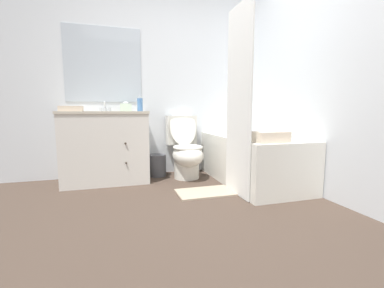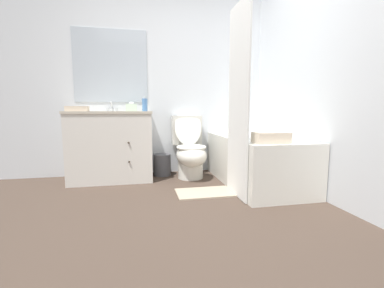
% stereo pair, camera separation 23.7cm
% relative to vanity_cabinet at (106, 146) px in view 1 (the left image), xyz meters
% --- Properties ---
extents(ground_plane, '(14.00, 14.00, 0.00)m').
position_rel_vanity_cabinet_xyz_m(ground_plane, '(0.79, -1.46, -0.44)').
color(ground_plane, '#47382D').
extents(wall_back, '(8.00, 0.06, 2.50)m').
position_rel_vanity_cabinet_xyz_m(wall_back, '(0.78, 0.30, 0.81)').
color(wall_back, silver).
rests_on(wall_back, ground_plane).
extents(wall_right, '(0.05, 2.73, 2.50)m').
position_rel_vanity_cabinet_xyz_m(wall_right, '(2.11, -0.59, 0.81)').
color(wall_right, silver).
rests_on(wall_right, ground_plane).
extents(vanity_cabinet, '(1.00, 0.59, 0.86)m').
position_rel_vanity_cabinet_xyz_m(vanity_cabinet, '(0.00, 0.00, 0.00)').
color(vanity_cabinet, silver).
rests_on(vanity_cabinet, ground_plane).
extents(sink_faucet, '(0.14, 0.12, 0.12)m').
position_rel_vanity_cabinet_xyz_m(sink_faucet, '(-0.00, 0.20, 0.45)').
color(sink_faucet, silver).
rests_on(sink_faucet, vanity_cabinet).
extents(toilet, '(0.40, 0.69, 0.88)m').
position_rel_vanity_cabinet_xyz_m(toilet, '(0.98, -0.07, -0.08)').
color(toilet, silver).
rests_on(toilet, ground_plane).
extents(bathtub, '(0.76, 1.53, 0.56)m').
position_rel_vanity_cabinet_xyz_m(bathtub, '(1.69, -0.49, -0.16)').
color(bathtub, silver).
rests_on(bathtub, ground_plane).
extents(shower_curtain, '(0.01, 0.51, 1.88)m').
position_rel_vanity_cabinet_xyz_m(shower_curtain, '(1.30, -0.91, 0.50)').
color(shower_curtain, white).
rests_on(shower_curtain, ground_plane).
extents(wastebasket, '(0.23, 0.23, 0.29)m').
position_rel_vanity_cabinet_xyz_m(wastebasket, '(0.63, 0.10, -0.30)').
color(wastebasket, '#4C4C51').
rests_on(wastebasket, ground_plane).
extents(tissue_box, '(0.14, 0.15, 0.12)m').
position_rel_vanity_cabinet_xyz_m(tissue_box, '(0.25, 0.13, 0.47)').
color(tissue_box, silver).
rests_on(tissue_box, vanity_cabinet).
extents(soap_dispenser, '(0.07, 0.07, 0.19)m').
position_rel_vanity_cabinet_xyz_m(soap_dispenser, '(0.42, 0.01, 0.50)').
color(soap_dispenser, '#4C7AB2').
rests_on(soap_dispenser, vanity_cabinet).
extents(hand_towel_folded, '(0.24, 0.13, 0.06)m').
position_rel_vanity_cabinet_xyz_m(hand_towel_folded, '(-0.34, -0.18, 0.45)').
color(hand_towel_folded, beige).
rests_on(hand_towel_folded, vanity_cabinet).
extents(bath_towel_folded, '(0.33, 0.18, 0.10)m').
position_rel_vanity_cabinet_xyz_m(bath_towel_folded, '(1.56, -1.09, 0.17)').
color(bath_towel_folded, beige).
rests_on(bath_towel_folded, bathtub).
extents(bath_mat, '(0.59, 0.36, 0.02)m').
position_rel_vanity_cabinet_xyz_m(bath_mat, '(1.00, -0.77, -0.43)').
color(bath_mat, tan).
rests_on(bath_mat, ground_plane).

